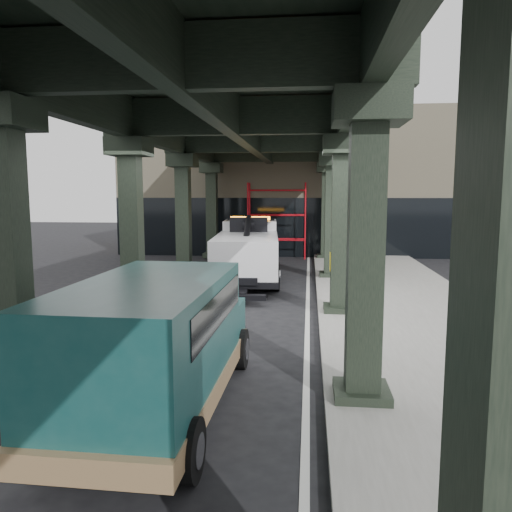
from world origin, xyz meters
The scene contains 8 objects.
ground centered at (0.00, 0.00, 0.00)m, with size 90.00×90.00×0.00m, color black.
sidewalk centered at (4.50, 2.00, 0.07)m, with size 5.00×40.00×0.15m, color gray.
lane_stripe centered at (1.70, 2.00, 0.01)m, with size 0.12×38.00×0.01m, color silver.
viaduct centered at (-0.40, 2.00, 5.46)m, with size 7.40×32.00×6.40m.
building centered at (2.00, 20.00, 4.00)m, with size 22.00×10.00×8.00m, color #C6B793.
scaffolding centered at (0.00, 14.64, 2.11)m, with size 3.08×0.88×4.00m.
tow_truck centered at (-0.66, 7.49, 1.27)m, with size 2.81×8.06×2.60m.
towed_van centered at (-0.60, -4.71, 1.17)m, with size 2.26×5.42×2.18m.
Camera 1 is at (1.71, -11.96, 3.45)m, focal length 35.00 mm.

